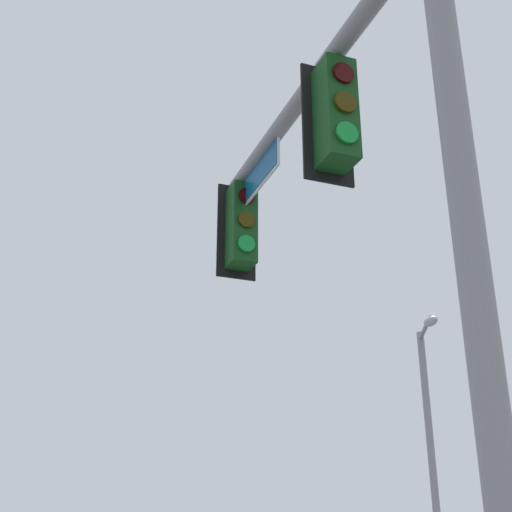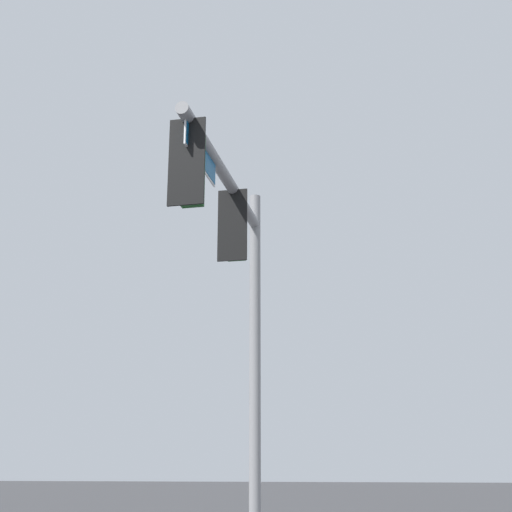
# 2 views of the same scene
# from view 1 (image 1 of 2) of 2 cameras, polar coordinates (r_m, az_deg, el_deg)

# --- Properties ---
(signal_pole_near) EXTENTS (4.85, 1.37, 7.08)m
(signal_pole_near) POSITION_cam_1_polar(r_m,az_deg,el_deg) (6.61, 6.39, 5.75)
(signal_pole_near) COLOR gray
(signal_pole_near) RESTS_ON ground_plane
(street_lamp) EXTENTS (2.06, 0.61, 7.23)m
(street_lamp) POSITION_cam_1_polar(r_m,az_deg,el_deg) (18.02, 13.96, -15.00)
(street_lamp) COLOR gray
(street_lamp) RESTS_ON ground_plane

